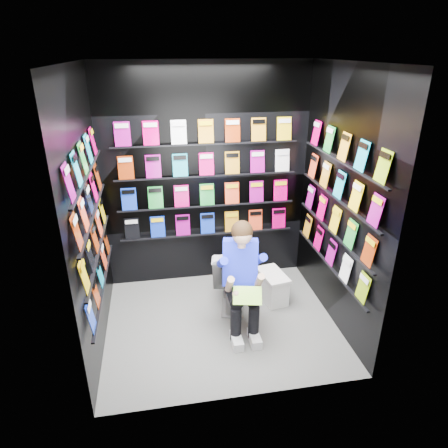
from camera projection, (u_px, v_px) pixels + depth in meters
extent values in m
plane|color=slate|center=(221.00, 323.00, 4.28)|extent=(2.40, 2.40, 0.00)
plane|color=white|center=(220.00, 62.00, 3.23)|extent=(2.40, 2.40, 0.00)
cube|color=black|center=(206.00, 179.00, 4.65)|extent=(2.40, 0.04, 2.60)
cube|color=black|center=(244.00, 262.00, 2.85)|extent=(2.40, 0.04, 2.60)
cube|color=black|center=(88.00, 219.00, 3.56)|extent=(0.04, 2.00, 2.60)
cube|color=black|center=(340.00, 203.00, 3.94)|extent=(0.04, 2.00, 2.60)
imported|color=silver|center=(232.00, 275.00, 4.48)|extent=(0.57, 0.82, 0.73)
cube|color=white|center=(272.00, 287.00, 4.63)|extent=(0.30, 0.45, 0.31)
cube|color=white|center=(273.00, 275.00, 4.56)|extent=(0.32, 0.47, 0.03)
cube|color=green|center=(247.00, 296.00, 3.73)|extent=(0.30, 0.21, 0.11)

